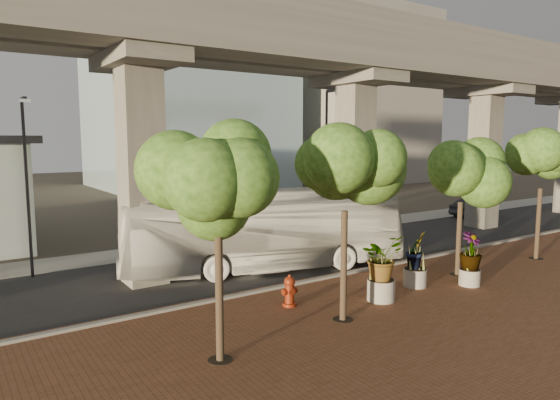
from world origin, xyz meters
TOP-DOWN VIEW (x-y plane):
  - ground at (0.00, 0.00)m, footprint 160.00×160.00m
  - brick_plaza at (0.00, -8.00)m, footprint 70.00×13.00m
  - asphalt_road at (0.00, 2.00)m, footprint 90.00×8.00m
  - curb_strip at (0.00, -2.00)m, footprint 70.00×0.25m
  - far_sidewalk at (0.00, 7.50)m, footprint 90.00×3.00m
  - transit_viaduct at (0.00, 2.00)m, footprint 72.00×5.60m
  - midrise_block at (38.00, 36.00)m, footprint 18.00×16.00m
  - transit_bus at (-0.65, 0.93)m, footprint 13.52×6.55m
  - parked_car at (21.75, 5.21)m, footprint 4.18×1.54m
  - fire_hydrant at (-2.70, -4.02)m, footprint 0.58×0.52m
  - planter_front at (0.50, -5.47)m, footprint 2.30×2.30m
  - planter_right at (5.00, -6.16)m, footprint 2.10×2.10m
  - planter_left at (3.00, -4.97)m, footprint 2.10×2.10m
  - street_tree_far_west at (-6.90, -6.61)m, footprint 3.99×3.99m
  - street_tree_near_west at (-2.03, -6.18)m, footprint 3.77×3.77m
  - street_tree_near_east at (5.97, -4.87)m, footprint 3.47×3.47m
  - street_tree_far_east at (11.89, -5.24)m, footprint 3.66×3.66m
  - streetlamp_west at (-9.85, 5.56)m, footprint 0.39×1.13m
  - streetlamp_east at (7.48, 6.14)m, footprint 0.45×1.32m

SIDE VIEW (x-z plane):
  - ground at x=0.00m, z-range 0.00..0.00m
  - asphalt_road at x=0.00m, z-range 0.00..0.04m
  - brick_plaza at x=0.00m, z-range 0.00..0.06m
  - far_sidewalk at x=0.00m, z-range 0.00..0.06m
  - curb_strip at x=0.00m, z-range 0.00..0.16m
  - fire_hydrant at x=-2.70m, z-range 0.04..1.20m
  - parked_car at x=21.75m, z-range 0.00..1.36m
  - planter_right at x=5.00m, z-range 0.30..2.55m
  - planter_left at x=3.00m, z-range 0.31..2.62m
  - planter_front at x=0.50m, z-range 0.33..2.86m
  - transit_bus at x=-0.65m, z-range 0.00..3.67m
  - street_tree_near_east at x=5.97m, z-range 1.41..7.31m
  - streetlamp_west at x=-9.85m, z-range 0.66..8.48m
  - street_tree_far_west at x=-6.90m, z-range 1.45..7.92m
  - street_tree_far_east at x=11.89m, z-range 1.55..7.90m
  - street_tree_near_west at x=-2.03m, z-range 1.59..8.13m
  - streetlamp_east at x=7.48m, z-range 0.76..9.90m
  - transit_viaduct at x=0.00m, z-range 1.09..13.49m
  - midrise_block at x=38.00m, z-range 0.00..24.00m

